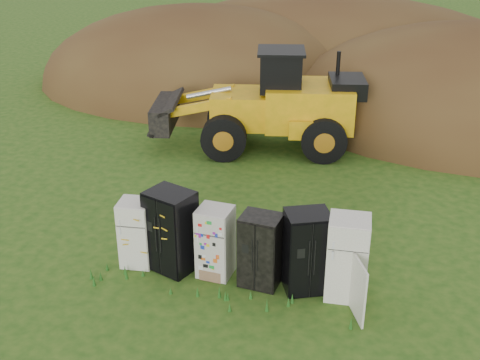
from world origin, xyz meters
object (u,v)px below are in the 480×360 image
object	(u,v)px
fridge_leftmost	(137,233)
fridge_dark_mid	(261,250)
fridge_black_right	(306,251)
wheel_loader	(254,100)
fridge_black_side	(171,231)
fridge_sticker	(215,242)
fridge_open_door	(347,258)

from	to	relation	value
fridge_leftmost	fridge_dark_mid	world-z (taller)	fridge_dark_mid
fridge_black_right	wheel_loader	bearing A→B (deg)	87.51
fridge_black_side	fridge_dark_mid	size ratio (longest dim) A/B	1.16
fridge_sticker	fridge_dark_mid	size ratio (longest dim) A/B	0.99
fridge_black_side	fridge_sticker	size ratio (longest dim) A/B	1.16
fridge_dark_mid	wheel_loader	xyz separation A→B (m)	(-2.14, 7.68, 0.85)
fridge_sticker	fridge_black_right	world-z (taller)	fridge_black_right
fridge_black_right	wheel_loader	distance (m)	8.24
fridge_leftmost	fridge_black_right	distance (m)	3.85
fridge_black_side	fridge_sticker	xyz separation A→B (m)	(1.01, 0.02, -0.13)
fridge_black_side	fridge_open_door	size ratio (longest dim) A/B	1.04
fridge_sticker	fridge_open_door	bearing A→B (deg)	3.08
fridge_black_right	fridge_black_side	bearing A→B (deg)	155.88
fridge_leftmost	fridge_black_side	xyz separation A→B (m)	(0.83, 0.04, 0.16)
fridge_black_side	fridge_dark_mid	distance (m)	2.05
fridge_leftmost	fridge_black_right	bearing A→B (deg)	-6.01
fridge_leftmost	fridge_sticker	world-z (taller)	fridge_sticker
fridge_black_side	fridge_leftmost	bearing A→B (deg)	-157.80
fridge_leftmost	fridge_open_door	size ratio (longest dim) A/B	0.87
wheel_loader	fridge_sticker	bearing A→B (deg)	-94.55
fridge_leftmost	wheel_loader	bearing A→B (deg)	77.41
fridge_leftmost	fridge_open_door	xyz separation A→B (m)	(4.70, 0.04, 0.12)
fridge_black_side	fridge_sticker	bearing A→B (deg)	20.68
fridge_black_right	wheel_loader	xyz separation A→B (m)	(-3.11, 7.60, 0.76)
fridge_dark_mid	fridge_open_door	bearing A→B (deg)	6.86
wheel_loader	fridge_open_door	bearing A→B (deg)	-75.36
fridge_black_right	wheel_loader	size ratio (longest dim) A/B	0.26
fridge_dark_mid	fridge_open_door	size ratio (longest dim) A/B	0.90
fridge_black_side	fridge_black_right	xyz separation A→B (m)	(3.02, 0.03, -0.04)
fridge_dark_mid	fridge_black_side	bearing A→B (deg)	-176.31
fridge_sticker	fridge_black_side	bearing A→B (deg)	-175.42
fridge_leftmost	wheel_loader	xyz separation A→B (m)	(0.74, 7.67, 0.88)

